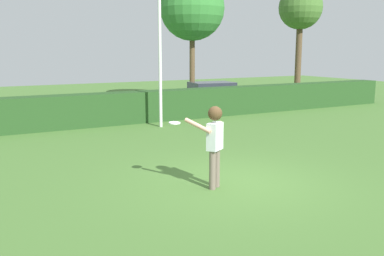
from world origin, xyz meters
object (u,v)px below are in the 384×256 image
Objects in this scene: lamppost at (160,28)px; oak_tree at (300,9)px; person at (214,138)px; frisbee at (175,123)px; parked_car_white at (212,93)px; birch_tree at (192,8)px.

oak_tree is at bearing 27.20° from lamppost.
person is at bearing -106.12° from lamppost.
frisbee is 13.52m from parked_car_white.
parked_car_white is 5.13m from birch_tree.
lamppost is 0.97× the size of oak_tree.
frisbee reaches higher than parked_car_white.
frisbee is 16.11m from birch_tree.
oak_tree reaches higher than frisbee.
frisbee is 0.04× the size of birch_tree.
lamppost is 7.36m from parked_car_white.
birch_tree is (5.17, 6.90, 1.49)m from lamppost.
oak_tree is at bearing 42.90° from person.
birch_tree is at bearing 62.89° from person.
lamppost reaches higher than parked_car_white.
oak_tree is (7.90, 2.17, 4.79)m from parked_car_white.
parked_car_white is at bearing -93.73° from birch_tree.
person is 0.41× the size of parked_car_white.
frisbee is 0.06× the size of parked_car_white.
lamppost is 14.62m from oak_tree.
birch_tree is 1.01× the size of oak_tree.
lamppost is (2.70, 6.62, 2.35)m from frisbee.
person is 0.25× the size of birch_tree.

